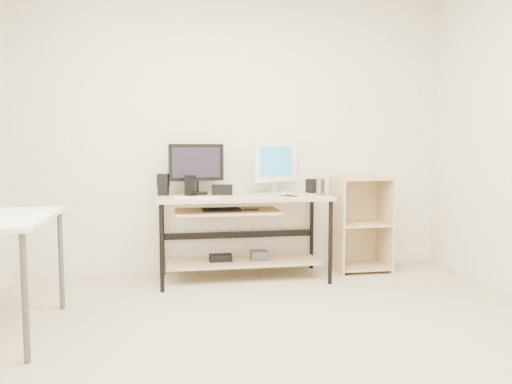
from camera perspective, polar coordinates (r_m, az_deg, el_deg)
The scene contains 15 objects.
room at distance 2.76m, azimuth 0.66°, elevation 8.11°, with size 4.01×4.01×2.62m.
desk at distance 4.41m, azimuth -1.79°, elevation -3.14°, with size 1.50×0.65×0.75m.
shelf_unit at distance 4.88m, azimuth 11.76°, elevation -3.47°, with size 0.50×0.40×0.90m.
black_monitor at distance 4.50m, azimuth -6.85°, elevation 3.01°, with size 0.50×0.21×0.45m.
white_imac at distance 4.63m, azimuth 2.26°, elevation 3.37°, with size 0.44×0.22×0.49m.
keyboard at distance 4.17m, azimuth -6.82°, elevation -0.64°, with size 0.37×0.10×0.01m, color white.
mouse at distance 4.35m, azimuth 3.09°, elevation -0.20°, with size 0.07×0.12×0.04m, color #B1B1B6.
center_speaker at distance 4.46m, azimuth -3.89°, elevation 0.26°, with size 0.18×0.08×0.09m, color black.
speaker_left at distance 4.47m, azimuth -10.54°, elevation 0.90°, with size 0.11×0.11×0.19m.
speaker_right at distance 4.69m, azimuth 6.57°, elevation 0.71°, with size 0.11×0.11×0.13m, color black.
audio_controller at distance 4.36m, azimuth -7.53°, elevation 0.71°, with size 0.09×0.06×0.18m, color black.
volume_puck at distance 4.25m, azimuth -7.36°, elevation -0.44°, with size 0.06×0.06×0.03m, color black.
smartphone at distance 4.34m, azimuth 4.14°, elevation -0.42°, with size 0.06×0.11×0.01m, color black.
coaster at distance 4.48m, azimuth 7.42°, elevation -0.29°, with size 0.10×0.10×0.01m, color olive.
drinking_glass at distance 4.48m, azimuth 7.43°, elevation 0.75°, with size 0.08×0.08×0.16m, color white.
Camera 1 is at (-0.64, -2.66, 1.18)m, focal length 35.00 mm.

